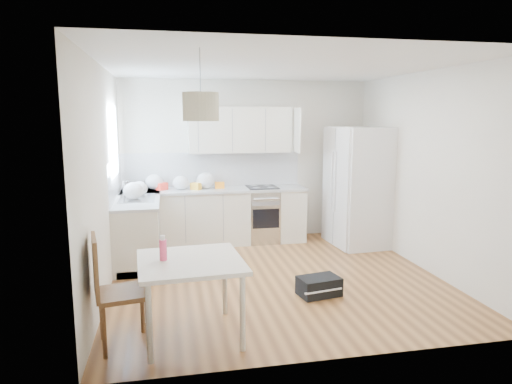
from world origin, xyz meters
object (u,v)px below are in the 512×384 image
(refrigerator, at_px, (359,187))
(dining_chair, at_px, (123,291))
(gym_bag, at_px, (319,286))
(dining_table, at_px, (191,268))

(refrigerator, xyz_separation_m, dining_chair, (-3.50, -2.76, -0.44))
(dining_chair, distance_m, gym_bag, 2.33)
(dining_table, height_order, dining_chair, dining_chair)
(dining_chair, relative_size, gym_bag, 2.21)
(refrigerator, relative_size, dining_chair, 1.83)
(dining_table, bearing_deg, gym_bag, 21.44)
(refrigerator, relative_size, dining_table, 1.88)
(dining_table, bearing_deg, dining_chair, -178.55)
(refrigerator, xyz_separation_m, dining_table, (-2.88, -2.70, -0.29))
(refrigerator, relative_size, gym_bag, 4.05)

